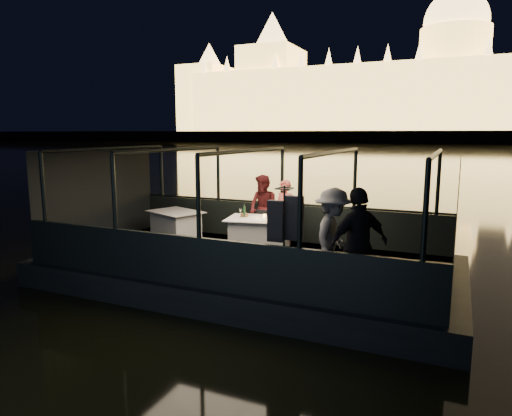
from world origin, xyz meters
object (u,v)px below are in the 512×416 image
at_px(passenger_stripe, 333,240).
at_px(person_man_maroon, 263,212).
at_px(dining_table_central, 259,235).
at_px(chair_port_left, 260,226).
at_px(wine_bottle, 244,211).
at_px(chair_port_right, 276,229).
at_px(dining_table_aft, 176,224).
at_px(passenger_dark, 358,249).
at_px(coat_stand, 284,238).
at_px(person_woman_coral, 285,214).

bearing_deg(passenger_stripe, person_man_maroon, 41.74).
relative_size(dining_table_central, chair_port_left, 1.82).
bearing_deg(wine_bottle, chair_port_left, 81.41).
bearing_deg(chair_port_right, dining_table_aft, -166.29).
distance_m(chair_port_right, passenger_dark, 3.63).
height_order(coat_stand, person_woman_coral, coat_stand).
relative_size(person_woman_coral, passenger_dark, 0.85).
distance_m(coat_stand, person_woman_coral, 3.26).
distance_m(chair_port_right, person_woman_coral, 0.51).
bearing_deg(passenger_stripe, dining_table_central, 49.88).
bearing_deg(chair_port_left, wine_bottle, -91.30).
xyz_separation_m(person_man_maroon, passenger_stripe, (2.41, -2.61, 0.10)).
xyz_separation_m(dining_table_central, passenger_dark, (2.66, -2.22, 0.47)).
xyz_separation_m(chair_port_left, passenger_dark, (2.93, -2.89, 0.40)).
bearing_deg(chair_port_left, passenger_dark, -37.25).
height_order(person_man_maroon, passenger_dark, passenger_dark).
bearing_deg(dining_table_central, wine_bottle, -177.84).
relative_size(person_woman_coral, person_man_maroon, 0.94).
bearing_deg(person_woman_coral, chair_port_left, -145.45).
xyz_separation_m(chair_port_left, chair_port_right, (0.51, -0.22, 0.00)).
xyz_separation_m(chair_port_right, coat_stand, (1.17, -2.64, 0.45)).
distance_m(dining_table_central, passenger_dark, 3.50).
xyz_separation_m(dining_table_central, chair_port_right, (0.24, 0.45, 0.06)).
distance_m(person_man_maroon, wine_bottle, 0.91).
height_order(passenger_stripe, passenger_dark, passenger_dark).
xyz_separation_m(chair_port_left, person_man_maroon, (-0.01, 0.21, 0.30)).
bearing_deg(dining_table_aft, person_woman_coral, 11.43).
xyz_separation_m(person_woman_coral, person_man_maroon, (-0.56, 0.01, 0.00)).
bearing_deg(coat_stand, passenger_dark, -1.30).
bearing_deg(wine_bottle, person_woman_coral, 53.18).
relative_size(chair_port_left, person_woman_coral, 0.51).
xyz_separation_m(chair_port_right, passenger_dark, (2.43, -2.67, 0.40)).
bearing_deg(dining_table_aft, passenger_dark, -26.28).
bearing_deg(passenger_dark, chair_port_left, -91.41).
height_order(person_woman_coral, wine_bottle, person_woman_coral).
relative_size(dining_table_central, passenger_dark, 0.79).
relative_size(person_woman_coral, passenger_stripe, 0.89).
bearing_deg(dining_table_aft, person_man_maroon, 14.62).
bearing_deg(dining_table_aft, passenger_stripe, -24.05).
height_order(dining_table_aft, chair_port_right, chair_port_right).
bearing_deg(person_woman_coral, wine_bottle, -111.62).
distance_m(chair_port_left, person_woman_coral, 0.66).
distance_m(person_woman_coral, passenger_dark, 3.90).
relative_size(coat_stand, person_man_maroon, 1.09).
distance_m(passenger_dark, wine_bottle, 3.75).
bearing_deg(chair_port_left, coat_stand, -52.37).
bearing_deg(chair_port_right, passenger_stripe, -38.44).
bearing_deg(person_man_maroon, person_woman_coral, 20.51).
height_order(chair_port_right, coat_stand, coat_stand).
distance_m(dining_table_aft, wine_bottle, 2.17).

